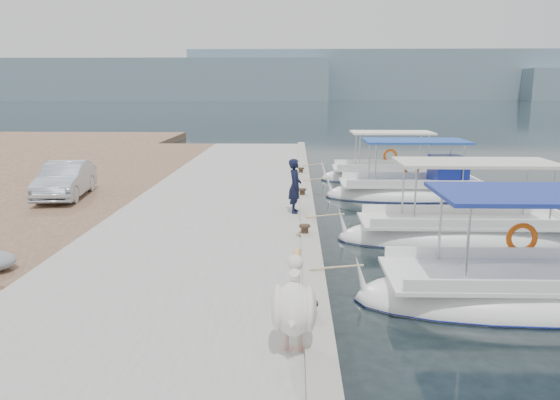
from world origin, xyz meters
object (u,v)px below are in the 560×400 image
at_px(fishing_caique_d, 412,192).
at_px(fishing_caique_e, 387,177).
at_px(fisherman, 295,186).
at_px(parked_car, 65,180).
at_px(fishing_caique_b, 527,297).
at_px(fishing_caique_c, 464,237).
at_px(pelican, 294,306).

relative_size(fishing_caique_d, fishing_caique_e, 1.06).
height_order(fisherman, parked_car, fisherman).
xyz_separation_m(fishing_caique_b, fishing_caique_d, (-0.06, 10.65, 0.07)).
xyz_separation_m(fishing_caique_d, parked_car, (-12.34, -2.89, 0.91)).
bearing_deg(parked_car, fishing_caique_c, -22.06).
bearing_deg(fishing_caique_e, parked_car, -150.02).
distance_m(fishing_caique_e, parked_car, 13.94).
bearing_deg(fishing_caique_e, fisherman, -115.10).
distance_m(fishing_caique_e, pelican, 18.30).
relative_size(fishing_caique_e, fisherman, 3.75).
xyz_separation_m(fishing_caique_b, pelican, (-4.59, -3.06, 1.03)).
height_order(fishing_caique_e, parked_car, fishing_caique_e).
bearing_deg(pelican, parked_car, 125.81).
distance_m(fishing_caique_e, fisherman, 10.04).
height_order(fishing_caique_c, pelican, fishing_caique_c).
bearing_deg(fishing_caique_d, fisherman, -132.36).
bearing_deg(pelican, fishing_caique_e, 76.62).
bearing_deg(fisherman, fishing_caique_b, -140.50).
bearing_deg(fishing_caique_b, fishing_caique_e, 91.42).
distance_m(fishing_caique_d, fishing_caique_e, 4.07).
bearing_deg(fishing_caique_d, fishing_caique_c, -88.45).
height_order(fishing_caique_d, pelican, fishing_caique_d).
distance_m(fishing_caique_b, fishing_caique_c, 4.46).
bearing_deg(fishing_caique_b, fishing_caique_d, 90.34).
bearing_deg(fishing_caique_c, fishing_caique_e, 92.62).
bearing_deg(fishing_caique_d, fishing_caique_b, -89.66).
bearing_deg(parked_car, fishing_caique_e, 22.72).
bearing_deg(fishing_caique_c, pelican, -121.99).
xyz_separation_m(fishing_caique_d, fishing_caique_e, (-0.30, 4.06, -0.07)).
height_order(fishing_caique_e, fisherman, fishing_caique_e).
relative_size(fishing_caique_b, fisherman, 4.20).
relative_size(fisherman, parked_car, 0.44).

